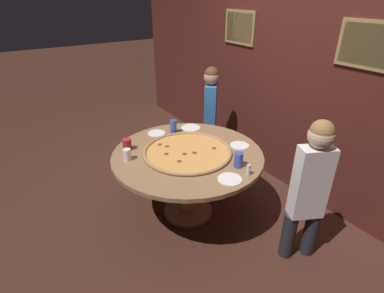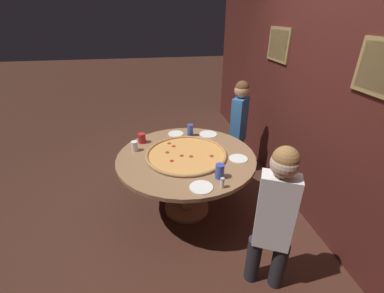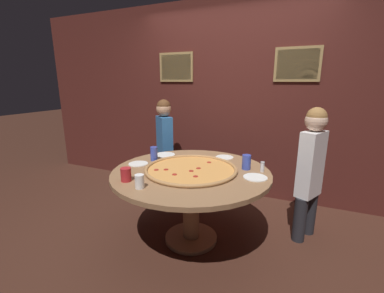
% 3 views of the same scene
% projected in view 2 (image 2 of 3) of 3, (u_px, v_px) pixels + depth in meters
% --- Properties ---
extents(ground_plane, '(24.00, 24.00, 0.00)m').
position_uv_depth(ground_plane, '(187.00, 209.00, 3.10)').
color(ground_plane, '#422319').
extents(back_wall, '(6.40, 0.08, 2.60)m').
position_uv_depth(back_wall, '(311.00, 98.00, 2.70)').
color(back_wall, '#4C1E19').
rests_on(back_wall, ground_plane).
extents(dining_table, '(1.48, 1.48, 0.74)m').
position_uv_depth(dining_table, '(186.00, 166.00, 2.82)').
color(dining_table, '#936B47').
rests_on(dining_table, ground_plane).
extents(giant_pizza, '(0.87, 0.87, 0.03)m').
position_uv_depth(giant_pizza, '(186.00, 154.00, 2.75)').
color(giant_pizza, '#E0994C').
rests_on(giant_pizza, dining_table).
extents(drink_cup_by_shaker, '(0.08, 0.08, 0.14)m').
position_uv_depth(drink_cup_by_shaker, '(220.00, 171.00, 2.35)').
color(drink_cup_by_shaker, '#384CB7').
rests_on(drink_cup_by_shaker, dining_table).
extents(drink_cup_far_left, '(0.08, 0.08, 0.15)m').
position_uv_depth(drink_cup_far_left, '(190.00, 130.00, 3.16)').
color(drink_cup_far_left, '#384CB7').
rests_on(drink_cup_far_left, dining_table).
extents(drink_cup_beside_pizza, '(0.09, 0.09, 0.12)m').
position_uv_depth(drink_cup_beside_pizza, '(142.00, 138.00, 3.00)').
color(drink_cup_beside_pizza, '#B22328').
rests_on(drink_cup_beside_pizza, dining_table).
extents(drink_cup_near_right, '(0.07, 0.07, 0.11)m').
position_uv_depth(drink_cup_near_right, '(135.00, 146.00, 2.82)').
color(drink_cup_near_right, white).
rests_on(drink_cup_near_right, dining_table).
extents(white_plate_left_side, '(0.20, 0.20, 0.01)m').
position_uv_depth(white_plate_left_side, '(176.00, 134.00, 3.24)').
color(white_plate_left_side, white).
rests_on(white_plate_left_side, dining_table).
extents(white_plate_right_side, '(0.21, 0.21, 0.01)m').
position_uv_depth(white_plate_right_side, '(201.00, 187.00, 2.24)').
color(white_plate_right_side, white).
rests_on(white_plate_right_side, dining_table).
extents(white_plate_near_front, '(0.22, 0.22, 0.01)m').
position_uv_depth(white_plate_near_front, '(208.00, 134.00, 3.23)').
color(white_plate_near_front, white).
rests_on(white_plate_near_front, dining_table).
extents(white_plate_beside_cup, '(0.19, 0.19, 0.01)m').
position_uv_depth(white_plate_beside_cup, '(238.00, 159.00, 2.69)').
color(white_plate_beside_cup, white).
rests_on(white_plate_beside_cup, dining_table).
extents(condiment_shaker, '(0.04, 0.04, 0.10)m').
position_uv_depth(condiment_shaker, '(222.00, 183.00, 2.22)').
color(condiment_shaker, silver).
rests_on(condiment_shaker, dining_table).
extents(diner_side_left, '(0.26, 0.35, 1.33)m').
position_uv_depth(diner_side_left, '(275.00, 215.00, 1.92)').
color(diner_side_left, '#232328').
rests_on(diner_side_left, ground_plane).
extents(diner_far_left, '(0.33, 0.31, 1.33)m').
position_uv_depth(diner_far_left, '(239.00, 122.00, 3.56)').
color(diner_far_left, '#232328').
rests_on(diner_far_left, ground_plane).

